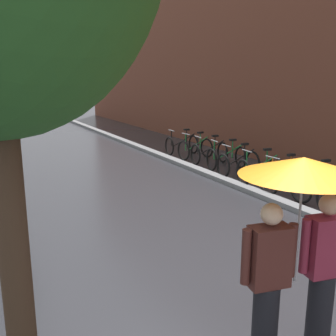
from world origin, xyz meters
TOP-DOWN VIEW (x-y plane):
  - building_facade at (10.00, 10.00)m, footprint 8.00×36.00m
  - kerb_strip at (3.20, 10.00)m, footprint 0.30×36.00m
  - parked_bicycle_1 at (4.18, 4.40)m, footprint 1.09×0.72m
  - parked_bicycle_2 at (3.98, 5.28)m, footprint 1.11×0.76m
  - parked_bicycle_3 at (3.98, 6.19)m, footprint 1.15×0.82m
  - parked_bicycle_4 at (3.98, 7.15)m, footprint 1.12×0.77m
  - parked_bicycle_5 at (4.15, 7.98)m, footprint 1.17×0.84m
  - parked_bicycle_6 at (4.15, 8.95)m, footprint 1.14×0.80m
  - parked_bicycle_7 at (4.14, 9.82)m, footprint 1.14×0.80m
  - parked_bicycle_8 at (4.12, 10.79)m, footprint 1.10×0.73m
  - couple_under_umbrella at (-0.17, 0.80)m, footprint 1.23×1.23m

SIDE VIEW (x-z plane):
  - kerb_strip at x=3.20m, z-range 0.00..0.12m
  - parked_bicycle_1 at x=4.18m, z-range -0.10..0.86m
  - parked_bicycle_2 at x=3.98m, z-range -0.10..0.86m
  - parked_bicycle_3 at x=3.98m, z-range -0.10..0.86m
  - parked_bicycle_4 at x=3.98m, z-range -0.10..0.86m
  - parked_bicycle_5 at x=4.15m, z-range -0.10..0.86m
  - parked_bicycle_6 at x=4.15m, z-range -0.10..0.86m
  - parked_bicycle_7 at x=4.14m, z-range -0.10..0.86m
  - parked_bicycle_8 at x=4.12m, z-range -0.10..0.86m
  - couple_under_umbrella at x=-0.17m, z-range 0.40..2.47m
  - building_facade at x=10.00m, z-range 0.00..10.42m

